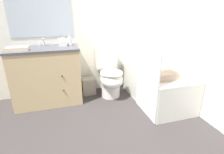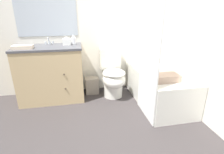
{
  "view_description": "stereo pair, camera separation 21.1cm",
  "coord_description": "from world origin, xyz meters",
  "px_view_note": "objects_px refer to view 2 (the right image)",
  "views": [
    {
      "loc": [
        -0.52,
        -1.47,
        1.38
      ],
      "look_at": [
        0.13,
        0.69,
        0.53
      ],
      "focal_mm": 28.0,
      "sensor_mm": 36.0,
      "label": 1
    },
    {
      "loc": [
        -0.32,
        -1.52,
        1.38
      ],
      "look_at": [
        0.13,
        0.69,
        0.53
      ],
      "focal_mm": 28.0,
      "sensor_mm": 36.0,
      "label": 2
    }
  ],
  "objects_px": {
    "sink_faucet": "(49,42)",
    "wastebasket": "(92,85)",
    "hand_towel_folded": "(23,47)",
    "vanity_cabinet": "(51,73)",
    "soap_dispenser": "(74,41)",
    "bathtub": "(158,86)",
    "tissue_box": "(67,42)",
    "bath_towel_folded": "(166,78)",
    "toilet": "(113,76)"
  },
  "relations": [
    {
      "from": "bathtub",
      "to": "bath_towel_folded",
      "type": "xyz_separation_m",
      "value": [
        -0.1,
        -0.4,
        0.3
      ]
    },
    {
      "from": "wastebasket",
      "to": "hand_towel_folded",
      "type": "relative_size",
      "value": 1.03
    },
    {
      "from": "sink_faucet",
      "to": "bath_towel_folded",
      "type": "distance_m",
      "value": 1.88
    },
    {
      "from": "soap_dispenser",
      "to": "bath_towel_folded",
      "type": "bearing_deg",
      "value": -36.62
    },
    {
      "from": "sink_faucet",
      "to": "bathtub",
      "type": "height_order",
      "value": "sink_faucet"
    },
    {
      "from": "bathtub",
      "to": "wastebasket",
      "type": "relative_size",
      "value": 4.73
    },
    {
      "from": "bathtub",
      "to": "tissue_box",
      "type": "xyz_separation_m",
      "value": [
        -1.38,
        0.48,
        0.67
      ]
    },
    {
      "from": "sink_faucet",
      "to": "bath_towel_folded",
      "type": "height_order",
      "value": "sink_faucet"
    },
    {
      "from": "vanity_cabinet",
      "to": "bath_towel_folded",
      "type": "bearing_deg",
      "value": -27.19
    },
    {
      "from": "toilet",
      "to": "hand_towel_folded",
      "type": "relative_size",
      "value": 2.82
    },
    {
      "from": "wastebasket",
      "to": "bath_towel_folded",
      "type": "relative_size",
      "value": 0.86
    },
    {
      "from": "toilet",
      "to": "hand_towel_folded",
      "type": "bearing_deg",
      "value": -178.14
    },
    {
      "from": "vanity_cabinet",
      "to": "toilet",
      "type": "relative_size",
      "value": 1.28
    },
    {
      "from": "sink_faucet",
      "to": "tissue_box",
      "type": "distance_m",
      "value": 0.3
    },
    {
      "from": "vanity_cabinet",
      "to": "sink_faucet",
      "type": "xyz_separation_m",
      "value": [
        -0.0,
        0.18,
        0.47
      ]
    },
    {
      "from": "sink_faucet",
      "to": "hand_towel_folded",
      "type": "distance_m",
      "value": 0.44
    },
    {
      "from": "sink_faucet",
      "to": "soap_dispenser",
      "type": "distance_m",
      "value": 0.41
    },
    {
      "from": "toilet",
      "to": "bathtub",
      "type": "bearing_deg",
      "value": -25.96
    },
    {
      "from": "hand_towel_folded",
      "to": "bath_towel_folded",
      "type": "xyz_separation_m",
      "value": [
        1.88,
        -0.68,
        -0.35
      ]
    },
    {
      "from": "tissue_box",
      "to": "hand_towel_folded",
      "type": "xyz_separation_m",
      "value": [
        -0.6,
        -0.2,
        -0.03
      ]
    },
    {
      "from": "vanity_cabinet",
      "to": "toilet",
      "type": "distance_m",
      "value": 1.0
    },
    {
      "from": "vanity_cabinet",
      "to": "wastebasket",
      "type": "height_order",
      "value": "vanity_cabinet"
    },
    {
      "from": "wastebasket",
      "to": "vanity_cabinet",
      "type": "bearing_deg",
      "value": -172.02
    },
    {
      "from": "bathtub",
      "to": "bath_towel_folded",
      "type": "height_order",
      "value": "bath_towel_folded"
    },
    {
      "from": "toilet",
      "to": "hand_towel_folded",
      "type": "xyz_separation_m",
      "value": [
        -1.31,
        -0.04,
        0.56
      ]
    },
    {
      "from": "wastebasket",
      "to": "hand_towel_folded",
      "type": "distance_m",
      "value": 1.25
    },
    {
      "from": "soap_dispenser",
      "to": "hand_towel_folded",
      "type": "distance_m",
      "value": 0.74
    },
    {
      "from": "sink_faucet",
      "to": "wastebasket",
      "type": "relative_size",
      "value": 0.5
    },
    {
      "from": "toilet",
      "to": "tissue_box",
      "type": "relative_size",
      "value": 5.97
    },
    {
      "from": "bathtub",
      "to": "tissue_box",
      "type": "relative_size",
      "value": 10.34
    },
    {
      "from": "sink_faucet",
      "to": "tissue_box",
      "type": "height_order",
      "value": "sink_faucet"
    },
    {
      "from": "soap_dispenser",
      "to": "tissue_box",
      "type": "bearing_deg",
      "value": 178.15
    },
    {
      "from": "bath_towel_folded",
      "to": "bathtub",
      "type": "bearing_deg",
      "value": 76.34
    },
    {
      "from": "bathtub",
      "to": "wastebasket",
      "type": "distance_m",
      "value": 1.13
    },
    {
      "from": "vanity_cabinet",
      "to": "soap_dispenser",
      "type": "distance_m",
      "value": 0.63
    },
    {
      "from": "vanity_cabinet",
      "to": "bathtub",
      "type": "bearing_deg",
      "value": -13.71
    },
    {
      "from": "bathtub",
      "to": "soap_dispenser",
      "type": "bearing_deg",
      "value": 159.52
    },
    {
      "from": "sink_faucet",
      "to": "vanity_cabinet",
      "type": "bearing_deg",
      "value": -90.0
    },
    {
      "from": "hand_towel_folded",
      "to": "vanity_cabinet",
      "type": "bearing_deg",
      "value": 21.04
    },
    {
      "from": "sink_faucet",
      "to": "bathtub",
      "type": "bearing_deg",
      "value": -19.52
    },
    {
      "from": "wastebasket",
      "to": "sink_faucet",
      "type": "bearing_deg",
      "value": 171.85
    },
    {
      "from": "sink_faucet",
      "to": "tissue_box",
      "type": "relative_size",
      "value": 1.09
    },
    {
      "from": "tissue_box",
      "to": "vanity_cabinet",
      "type": "bearing_deg",
      "value": -165.34
    },
    {
      "from": "sink_faucet",
      "to": "bath_towel_folded",
      "type": "bearing_deg",
      "value": -32.25
    },
    {
      "from": "toilet",
      "to": "wastebasket",
      "type": "xyz_separation_m",
      "value": [
        -0.35,
        0.17,
        -0.21
      ]
    },
    {
      "from": "tissue_box",
      "to": "hand_towel_folded",
      "type": "height_order",
      "value": "tissue_box"
    },
    {
      "from": "wastebasket",
      "to": "hand_towel_folded",
      "type": "bearing_deg",
      "value": -167.54
    },
    {
      "from": "sink_faucet",
      "to": "toilet",
      "type": "relative_size",
      "value": 0.18
    },
    {
      "from": "bathtub",
      "to": "tissue_box",
      "type": "distance_m",
      "value": 1.61
    },
    {
      "from": "toilet",
      "to": "hand_towel_folded",
      "type": "height_order",
      "value": "hand_towel_folded"
    }
  ]
}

